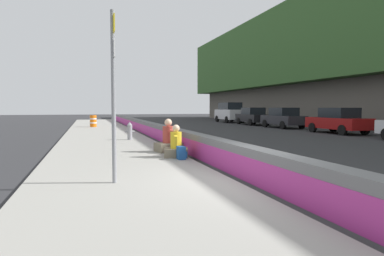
% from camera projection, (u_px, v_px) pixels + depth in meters
% --- Properties ---
extents(ground_plane, '(160.00, 160.00, 0.00)m').
position_uv_depth(ground_plane, '(256.00, 187.00, 7.53)').
color(ground_plane, '#2B2B2D').
rests_on(ground_plane, ground).
extents(sidewalk_strip, '(80.00, 4.40, 0.14)m').
position_uv_depth(sidewalk_strip, '(135.00, 192.00, 6.76)').
color(sidewalk_strip, gray).
rests_on(sidewalk_strip, ground_plane).
extents(jersey_barrier, '(76.00, 0.45, 0.85)m').
position_uv_depth(jersey_barrier, '(256.00, 167.00, 7.50)').
color(jersey_barrier, slate).
rests_on(jersey_barrier, ground_plane).
extents(route_sign_post, '(0.44, 0.09, 3.60)m').
position_uv_depth(route_sign_post, '(114.00, 84.00, 7.15)').
color(route_sign_post, gray).
rests_on(route_sign_post, sidewalk_strip).
extents(fire_hydrant, '(0.26, 0.46, 0.88)m').
position_uv_depth(fire_hydrant, '(130.00, 131.00, 16.90)').
color(fire_hydrant, gray).
rests_on(fire_hydrant, sidewalk_strip).
extents(seated_person_foreground, '(0.80, 0.88, 1.04)m').
position_uv_depth(seated_person_foreground, '(176.00, 147.00, 11.05)').
color(seated_person_foreground, '#706651').
rests_on(seated_person_foreground, sidewalk_strip).
extents(seated_person_middle, '(0.87, 0.97, 1.19)m').
position_uv_depth(seated_person_middle, '(168.00, 141.00, 12.35)').
color(seated_person_middle, '#706651').
rests_on(seated_person_middle, sidewalk_strip).
extents(backpack, '(0.32, 0.28, 0.40)m').
position_uv_depth(backpack, '(181.00, 153.00, 10.55)').
color(backpack, navy).
rests_on(backpack, sidewalk_strip).
extents(construction_barrel, '(0.54, 0.54, 0.95)m').
position_uv_depth(construction_barrel, '(93.00, 121.00, 28.01)').
color(construction_barrel, orange).
rests_on(construction_barrel, sidewalk_strip).
extents(parked_car_third, '(4.53, 2.00, 1.71)m').
position_uv_depth(parked_car_third, '(338.00, 121.00, 22.74)').
color(parked_car_third, maroon).
rests_on(parked_car_third, ground_plane).
extents(parked_car_fourth, '(4.51, 1.97, 1.71)m').
position_uv_depth(parked_car_fourth, '(283.00, 118.00, 28.82)').
color(parked_car_fourth, '#28282D').
rests_on(parked_car_fourth, ground_plane).
extents(parked_car_midline, '(4.56, 2.06, 1.71)m').
position_uv_depth(parked_car_midline, '(253.00, 116.00, 34.05)').
color(parked_car_midline, black).
rests_on(parked_car_midline, ground_plane).
extents(parked_car_far, '(4.82, 2.11, 2.28)m').
position_uv_depth(parked_car_far, '(230.00, 112.00, 39.47)').
color(parked_car_far, silver).
rests_on(parked_car_far, ground_plane).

